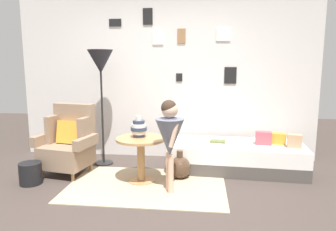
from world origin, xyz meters
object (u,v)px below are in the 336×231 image
object	(u,v)px
demijohn_near	(180,167)
magazine_basket	(31,173)
armchair	(69,142)
side_table	(141,150)
daybed	(236,157)
book_on_daybed	(218,141)
floor_lamp	(101,66)
person_child	(170,134)
vase_striped	(139,128)

from	to	relation	value
demijohn_near	magazine_basket	distance (m)	1.93
armchair	side_table	xyz separation A→B (m)	(1.07, -0.23, -0.01)
daybed	armchair	bearing A→B (deg)	-171.13
side_table	demijohn_near	size ratio (longest dim) A/B	1.67
armchair	book_on_daybed	size ratio (longest dim) A/B	4.41
armchair	book_on_daybed	world-z (taller)	armchair
daybed	floor_lamp	bearing A→B (deg)	177.95
daybed	demijohn_near	distance (m)	0.89
side_table	book_on_daybed	size ratio (longest dim) A/B	2.90
armchair	floor_lamp	world-z (taller)	floor_lamp
person_child	demijohn_near	bearing A→B (deg)	79.72
armchair	side_table	bearing A→B (deg)	-11.95
armchair	vase_striped	distance (m)	1.09
floor_lamp	magazine_basket	bearing A→B (deg)	-126.50
person_child	book_on_daybed	world-z (taller)	person_child
daybed	person_child	xyz separation A→B (m)	(-0.87, -0.90, 0.51)
side_table	person_child	distance (m)	0.58
vase_striped	demijohn_near	size ratio (longest dim) A/B	0.73
demijohn_near	side_table	bearing A→B (deg)	-160.88
floor_lamp	person_child	bearing A→B (deg)	-40.56
vase_striped	book_on_daybed	xyz separation A→B (m)	(1.05, 0.58, -0.29)
person_child	demijohn_near	size ratio (longest dim) A/B	2.92
daybed	magazine_basket	bearing A→B (deg)	-162.61
book_on_daybed	demijohn_near	bearing A→B (deg)	-139.27
floor_lamp	person_child	world-z (taller)	floor_lamp
book_on_daybed	vase_striped	bearing A→B (deg)	-151.26
armchair	person_child	size ratio (longest dim) A/B	0.87
magazine_basket	book_on_daybed	bearing A→B (deg)	19.73
floor_lamp	magazine_basket	world-z (taller)	floor_lamp
armchair	book_on_daybed	xyz separation A→B (m)	(2.09, 0.40, -0.02)
person_child	magazine_basket	bearing A→B (deg)	178.14
book_on_daybed	armchair	bearing A→B (deg)	-169.29
vase_striped	person_child	distance (m)	0.56
floor_lamp	book_on_daybed	world-z (taller)	floor_lamp
side_table	book_on_daybed	xyz separation A→B (m)	(1.02, 0.62, -0.01)
daybed	demijohn_near	world-z (taller)	daybed
vase_striped	book_on_daybed	bearing A→B (deg)	28.74
armchair	side_table	distance (m)	1.10
armchair	magazine_basket	world-z (taller)	armchair
vase_striped	floor_lamp	world-z (taller)	floor_lamp
daybed	side_table	size ratio (longest dim) A/B	3.05
book_on_daybed	magazine_basket	xyz separation A→B (m)	(-2.41, -0.87, -0.28)
vase_striped	magazine_basket	xyz separation A→B (m)	(-1.36, -0.29, -0.56)
armchair	floor_lamp	xyz separation A→B (m)	(0.35, 0.44, 1.06)
person_child	book_on_daybed	distance (m)	1.15
armchair	daybed	xyz separation A→B (m)	(2.35, 0.37, -0.24)
vase_striped	person_child	xyz separation A→B (m)	(0.44, -0.35, 0.01)
side_table	daybed	bearing A→B (deg)	24.94
daybed	person_child	bearing A→B (deg)	-134.15
daybed	demijohn_near	size ratio (longest dim) A/B	5.09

